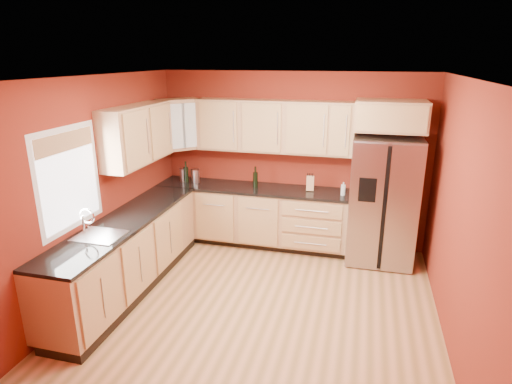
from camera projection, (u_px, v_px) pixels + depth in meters
floor at (260, 306)px, 5.02m from camera, size 4.00×4.00×0.00m
ceiling at (261, 77)px, 4.23m from camera, size 4.00×4.00×0.00m
wall_back at (292, 160)px, 6.47m from camera, size 4.00×0.04×2.60m
wall_front at (186, 298)px, 2.78m from camera, size 4.00×0.04×2.60m
wall_left at (98, 188)px, 5.10m from camera, size 0.04×4.00×2.60m
wall_right at (460, 218)px, 4.15m from camera, size 0.04×4.00×2.60m
base_cabinets_back at (252, 217)px, 6.58m from camera, size 2.90×0.60×0.88m
base_cabinets_left at (127, 256)px, 5.29m from camera, size 0.60×2.80×0.88m
countertop_back at (252, 188)px, 6.44m from camera, size 2.90×0.62×0.04m
countertop_left at (124, 221)px, 5.15m from camera, size 0.62×2.80×0.04m
upper_cabinets_back at (274, 126)px, 6.22m from camera, size 2.30×0.33×0.75m
upper_cabinets_left at (137, 135)px, 5.57m from camera, size 0.33×1.35×0.75m
corner_upper_cabinet at (179, 124)px, 6.40m from camera, size 0.67×0.67×0.75m
over_fridge_cabinet at (391, 116)px, 5.64m from camera, size 0.92×0.60×0.40m
refrigerator at (383, 200)px, 5.92m from camera, size 0.90×0.75×1.78m
window at (69, 179)px, 4.56m from camera, size 0.03×0.90×1.00m
sink_faucet at (98, 223)px, 4.64m from camera, size 0.50×0.42×0.30m
canister_left at (195, 176)px, 6.62m from camera, size 0.13×0.13×0.21m
canister_right at (184, 175)px, 6.71m from camera, size 0.14×0.14×0.20m
wine_bottle_a at (186, 172)px, 6.64m from camera, size 0.07×0.07×0.33m
wine_bottle_b at (255, 177)px, 6.36m from camera, size 0.09×0.09×0.32m
knife_block at (310, 183)px, 6.24m from camera, size 0.12×0.11×0.22m
soap_dispenser at (343, 189)px, 6.03m from camera, size 0.08×0.08×0.19m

